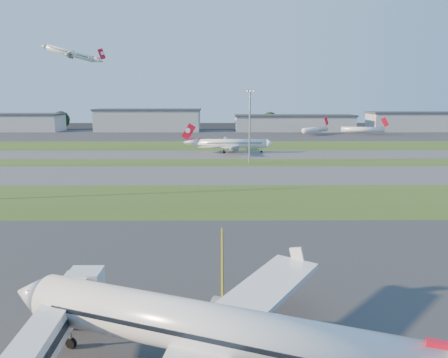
{
  "coord_description": "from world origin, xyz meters",
  "views": [
    {
      "loc": [
        4.9,
        -46.07,
        23.59
      ],
      "look_at": [
        5.49,
        41.28,
        7.0
      ],
      "focal_mm": 35.0,
      "sensor_mm": 36.0,
      "label": 1
    }
  ],
  "objects_px": {
    "airliner_taxiing": "(231,144)",
    "light_mast_centre": "(250,122)",
    "mini_jet_near": "(315,130)",
    "mini_jet_far": "(363,129)",
    "jet_bridge": "(32,353)",
    "airliner_parked": "(221,333)"
  },
  "relations": [
    {
      "from": "airliner_taxiing",
      "to": "light_mast_centre",
      "type": "bearing_deg",
      "value": 100.54
    },
    {
      "from": "jet_bridge",
      "to": "airliner_parked",
      "type": "xyz_separation_m",
      "value": [
        14.66,
        1.58,
        0.66
      ]
    },
    {
      "from": "mini_jet_far",
      "to": "light_mast_centre",
      "type": "height_order",
      "value": "light_mast_centre"
    },
    {
      "from": "mini_jet_far",
      "to": "mini_jet_near",
      "type": "bearing_deg",
      "value": -165.83
    },
    {
      "from": "airliner_taxiing",
      "to": "mini_jet_near",
      "type": "distance_m",
      "value": 103.42
    },
    {
      "from": "airliner_parked",
      "to": "jet_bridge",
      "type": "bearing_deg",
      "value": -152.79
    },
    {
      "from": "airliner_taxiing",
      "to": "jet_bridge",
      "type": "bearing_deg",
      "value": 82.38
    },
    {
      "from": "jet_bridge",
      "to": "light_mast_centre",
      "type": "bearing_deg",
      "value": 78.62
    },
    {
      "from": "airliner_parked",
      "to": "mini_jet_far",
      "type": "height_order",
      "value": "airliner_parked"
    },
    {
      "from": "jet_bridge",
      "to": "airliner_parked",
      "type": "distance_m",
      "value": 14.76
    },
    {
      "from": "airliner_parked",
      "to": "light_mast_centre",
      "type": "xyz_separation_m",
      "value": [
        10.15,
        121.65,
        10.15
      ]
    },
    {
      "from": "airliner_taxiing",
      "to": "light_mast_centre",
      "type": "relative_size",
      "value": 1.39
    },
    {
      "from": "mini_jet_near",
      "to": "mini_jet_far",
      "type": "xyz_separation_m",
      "value": [
        29.96,
        0.95,
        0.0
      ]
    },
    {
      "from": "mini_jet_near",
      "to": "light_mast_centre",
      "type": "height_order",
      "value": "light_mast_centre"
    },
    {
      "from": "light_mast_centre",
      "to": "jet_bridge",
      "type": "bearing_deg",
      "value": -101.38
    },
    {
      "from": "airliner_parked",
      "to": "light_mast_centre",
      "type": "height_order",
      "value": "light_mast_centre"
    },
    {
      "from": "airliner_taxiing",
      "to": "light_mast_centre",
      "type": "xyz_separation_m",
      "value": [
        5.81,
        -29.66,
        10.88
      ]
    },
    {
      "from": "jet_bridge",
      "to": "airliner_taxiing",
      "type": "relative_size",
      "value": 0.75
    },
    {
      "from": "light_mast_centre",
      "to": "airliner_taxiing",
      "type": "bearing_deg",
      "value": 101.08
    },
    {
      "from": "airliner_parked",
      "to": "mini_jet_near",
      "type": "relative_size",
      "value": 1.85
    },
    {
      "from": "mini_jet_near",
      "to": "airliner_taxiing",
      "type": "bearing_deg",
      "value": -168.1
    },
    {
      "from": "airliner_taxiing",
      "to": "light_mast_centre",
      "type": "height_order",
      "value": "light_mast_centre"
    }
  ]
}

